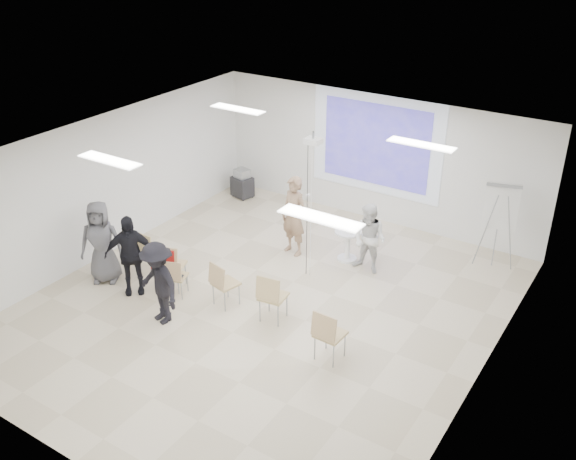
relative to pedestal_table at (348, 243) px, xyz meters
The scene contains 30 objects.
floor 2.47m from the pedestal_table, 101.06° to the right, with size 8.00×9.00×0.10m, color beige.
ceiling 3.60m from the pedestal_table, 101.06° to the right, with size 8.00×9.00×0.10m, color white.
wall_back 2.48m from the pedestal_table, 102.11° to the left, with size 8.00×0.10×3.00m, color silver.
wall_left 5.22m from the pedestal_table, 152.19° to the right, with size 0.10×9.00×3.00m, color silver.
wall_right 4.45m from the pedestal_table, 33.60° to the right, with size 0.10×9.00×3.00m, color silver.
projection_halo 2.60m from the pedestal_table, 102.48° to the left, with size 3.20×0.01×2.30m, color silver.
projection_image 2.59m from the pedestal_table, 102.56° to the left, with size 2.60×0.01×1.90m, color #3F37BC.
pedestal_table is the anchor object (origin of this frame).
player_left 1.31m from the pedestal_table, 162.81° to the right, with size 0.72×0.49×1.97m, color #98775D.
player_right 0.73m from the pedestal_table, 17.38° to the right, with size 0.78×0.63×1.62m, color white.
controller_left 1.31m from the pedestal_table, behind, with size 0.04×0.11×0.04m, color white.
controller_right 0.81m from the pedestal_table, 10.45° to the left, with size 0.04×0.12×0.04m, color silver.
chair_far_left 4.09m from the pedestal_table, 139.54° to the right, with size 0.45×0.48×0.93m.
chair_left_mid 3.71m from the pedestal_table, 128.53° to the right, with size 0.60×0.62×0.99m.
chair_left_inner 3.67m from the pedestal_table, 124.46° to the right, with size 0.48×0.50×0.80m.
chair_center 3.02m from the pedestal_table, 111.75° to the right, with size 0.52×0.54×0.91m.
chair_right_inner 2.73m from the pedestal_table, 91.72° to the right, with size 0.51×0.54×0.96m.
chair_right_far 3.42m from the pedestal_table, 67.45° to the right, with size 0.46×0.49×0.95m.
red_jacket 3.85m from the pedestal_table, 127.56° to the right, with size 0.49×0.11×0.47m, color maroon.
laptop 3.62m from the pedestal_table, 125.52° to the right, with size 0.29×0.21×0.02m, color black.
audience_left 4.45m from the pedestal_table, 130.84° to the right, with size 1.08×0.65×1.85m, color black.
audience_mid 4.19m from the pedestal_table, 115.00° to the right, with size 1.15×0.63×1.78m, color black.
audience_outer 4.98m from the pedestal_table, 137.85° to the right, with size 0.93×0.61×1.90m, color #58585D.
flipchart_easel 3.14m from the pedestal_table, 27.15° to the left, with size 0.77×0.60×1.83m.
av_cart 4.07m from the pedestal_table, 159.21° to the left, with size 0.58×0.51×0.75m.
ceiling_projector 2.49m from the pedestal_table, 112.38° to the right, with size 0.30×0.25×3.00m.
fluor_panel_nw 3.59m from the pedestal_table, behind, with size 1.20×0.30×0.02m, color white.
fluor_panel_ne 3.03m from the pedestal_table, 13.96° to the right, with size 1.20×0.30×0.02m, color white.
fluor_panel_sw 5.27m from the pedestal_table, 122.42° to the right, with size 1.20×0.30×0.02m, color white.
fluor_panel_se 4.91m from the pedestal_table, 68.43° to the right, with size 1.20×0.30×0.02m, color white.
Camera 1 is at (5.81, -8.22, 6.72)m, focal length 40.00 mm.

